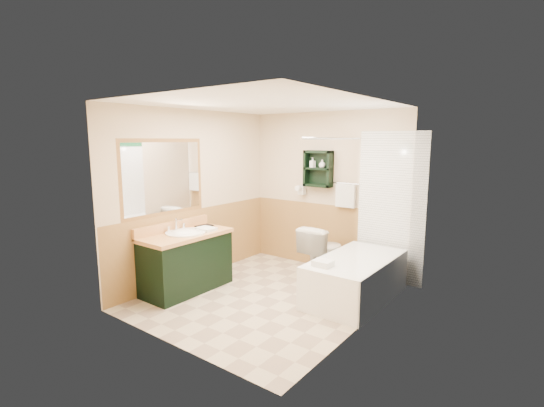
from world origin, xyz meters
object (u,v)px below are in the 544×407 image
at_px(bathtub, 356,278).
at_px(vanity_book, 201,218).
at_px(vanity, 186,262).
at_px(toilet, 323,252).
at_px(soap_bottle_b, 322,165).
at_px(soap_bottle_a, 313,165).
at_px(wall_shelf, 318,169).
at_px(hair_dryer, 302,190).

height_order(bathtub, vanity_book, vanity_book).
xyz_separation_m(bathtub, vanity_book, (-2.08, -0.66, 0.62)).
relative_size(vanity, vanity_book, 5.40).
distance_m(toilet, soap_bottle_b, 1.31).
bearing_deg(soap_bottle_a, wall_shelf, 3.03).
bearing_deg(wall_shelf, soap_bottle_b, -4.00).
height_order(toilet, soap_bottle_a, soap_bottle_a).
relative_size(bathtub, toilet, 1.91).
bearing_deg(toilet, vanity, 52.93).
relative_size(hair_dryer, vanity_book, 1.06).
height_order(vanity, vanity_book, vanity_book).
bearing_deg(bathtub, vanity, -150.55).
distance_m(wall_shelf, soap_bottle_b, 0.10).
distance_m(bathtub, soap_bottle_b, 1.82).
relative_size(wall_shelf, vanity, 0.45).
xyz_separation_m(hair_dryer, bathtub, (1.33, -0.80, -0.94)).
bearing_deg(soap_bottle_b, vanity_book, -128.37).
bearing_deg(vanity, hair_dryer, 72.45).
distance_m(wall_shelf, toilet, 1.26).
distance_m(hair_dryer, vanity_book, 1.67).
xyz_separation_m(wall_shelf, vanity_book, (-1.06, -1.43, -0.66)).
bearing_deg(soap_bottle_a, soap_bottle_b, 0.00).
bearing_deg(hair_dryer, toilet, -32.23).
relative_size(vanity_book, soap_bottle_a, 1.50).
distance_m(vanity, vanity_book, 0.68).
height_order(vanity, bathtub, vanity).
bearing_deg(vanity_book, toilet, 44.58).
bearing_deg(vanity_book, soap_bottle_a, 62.90).
distance_m(toilet, soap_bottle_a, 1.34).
height_order(hair_dryer, soap_bottle_a, soap_bottle_a).
xyz_separation_m(toilet, soap_bottle_b, (-0.25, 0.36, 1.23)).
bearing_deg(vanity, wall_shelf, 64.26).
xyz_separation_m(wall_shelf, soap_bottle_b, (0.07, -0.01, 0.06)).
distance_m(wall_shelf, bathtub, 1.82).
xyz_separation_m(soap_bottle_a, soap_bottle_b, (0.17, 0.00, 0.01)).
xyz_separation_m(vanity, soap_bottle_b, (0.97, 1.85, 1.23)).
xyz_separation_m(bathtub, toilet, (-0.70, 0.40, 0.12)).
distance_m(wall_shelf, hair_dryer, 0.46).
bearing_deg(soap_bottle_a, vanity, -113.39).
bearing_deg(soap_bottle_a, hair_dryer, 171.70).
xyz_separation_m(wall_shelf, soap_bottle_a, (-0.09, -0.01, 0.05)).
xyz_separation_m(hair_dryer, vanity_book, (-0.76, -1.46, -0.31)).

